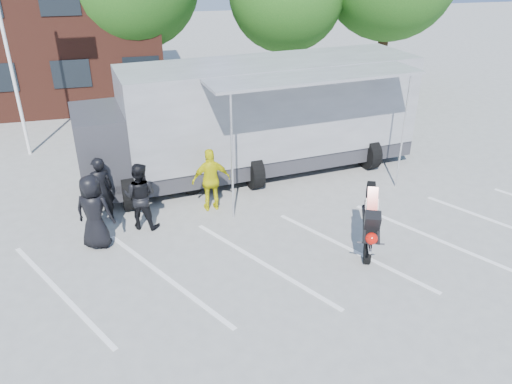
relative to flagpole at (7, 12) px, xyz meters
name	(u,v)px	position (x,y,z in m)	size (l,w,h in m)	color
ground	(265,288)	(6.24, -10.00, -5.05)	(100.00, 100.00, 0.00)	#9B9A96
parking_bay_lines	(255,264)	(6.24, -9.00, -5.05)	(18.00, 5.00, 0.01)	white
flagpole	(7,12)	(0.00, 0.00, 0.00)	(1.61, 0.12, 8.00)	white
transporter_truck	(257,171)	(7.66, -3.60, -5.05)	(11.85, 5.71, 3.77)	#95979D
parked_motorcycle	(170,196)	(4.54, -4.77, -5.05)	(0.70, 2.10, 1.10)	silver
stunt_bike_rider	(365,247)	(9.24, -8.96, -5.05)	(0.82, 1.75, 2.06)	black
spectator_leather_a	(94,212)	(2.47, -7.17, -4.05)	(0.98, 0.64, 2.02)	black
spectator_leather_b	(101,190)	(2.60, -5.86, -4.08)	(0.71, 0.47, 1.96)	black
spectator_leather_c	(140,196)	(3.65, -6.45, -4.09)	(0.93, 0.73, 1.92)	black
spectator_hivis	(211,180)	(5.70, -5.91, -4.09)	(1.12, 0.47, 1.92)	#D6D10B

